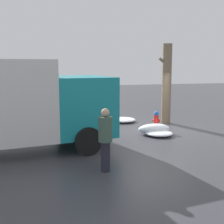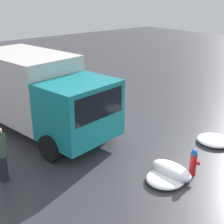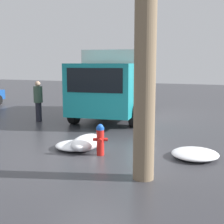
{
  "view_description": "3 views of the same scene",
  "coord_description": "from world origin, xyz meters",
  "px_view_note": "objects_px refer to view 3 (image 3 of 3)",
  "views": [
    {
      "loc": [
        5.56,
        12.34,
        2.86
      ],
      "look_at": [
        2.17,
        0.57,
        1.0
      ],
      "focal_mm": 50.0,
      "sensor_mm": 36.0,
      "label": 1
    },
    {
      "loc": [
        -4.59,
        7.25,
        5.27
      ],
      "look_at": [
        3.56,
        0.16,
        1.05
      ],
      "focal_mm": 50.0,
      "sensor_mm": 36.0,
      "label": 2
    },
    {
      "loc": [
        -7.43,
        -3.41,
        2.47
      ],
      "look_at": [
        2.48,
        0.68,
        0.78
      ],
      "focal_mm": 50.0,
      "sensor_mm": 36.0,
      "label": 3
    }
  ],
  "objects_px": {
    "fire_hydrant": "(100,139)",
    "pedestrian": "(38,100)",
    "tree_trunk": "(145,89)",
    "delivery_truck": "(117,82)"
  },
  "relations": [
    {
      "from": "fire_hydrant",
      "to": "pedestrian",
      "type": "relative_size",
      "value": 0.5
    },
    {
      "from": "fire_hydrant",
      "to": "pedestrian",
      "type": "bearing_deg",
      "value": -148.82
    },
    {
      "from": "fire_hydrant",
      "to": "tree_trunk",
      "type": "bearing_deg",
      "value": 31.39
    },
    {
      "from": "delivery_truck",
      "to": "pedestrian",
      "type": "xyz_separation_m",
      "value": [
        -2.41,
        2.63,
        -0.69
      ]
    },
    {
      "from": "fire_hydrant",
      "to": "pedestrian",
      "type": "xyz_separation_m",
      "value": [
        3.48,
        4.47,
        0.5
      ]
    },
    {
      "from": "delivery_truck",
      "to": "pedestrian",
      "type": "bearing_deg",
      "value": 35.46
    },
    {
      "from": "fire_hydrant",
      "to": "delivery_truck",
      "type": "bearing_deg",
      "value": 176.5
    },
    {
      "from": "tree_trunk",
      "to": "delivery_truck",
      "type": "xyz_separation_m",
      "value": [
        7.11,
        3.42,
        -0.32
      ]
    },
    {
      "from": "fire_hydrant",
      "to": "delivery_truck",
      "type": "distance_m",
      "value": 6.29
    },
    {
      "from": "fire_hydrant",
      "to": "pedestrian",
      "type": "distance_m",
      "value": 5.69
    }
  ]
}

